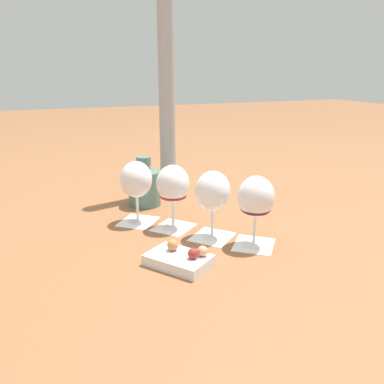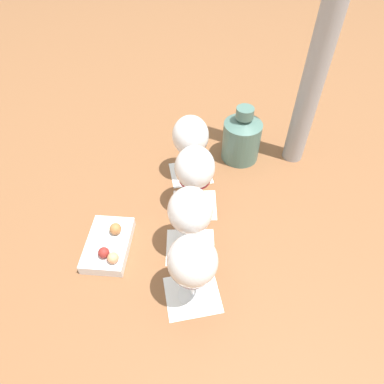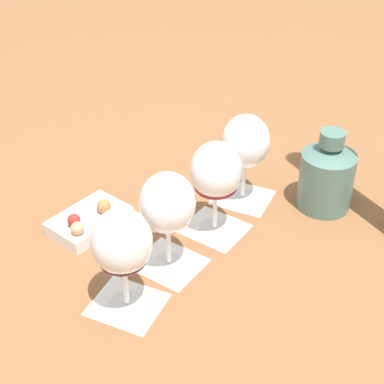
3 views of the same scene
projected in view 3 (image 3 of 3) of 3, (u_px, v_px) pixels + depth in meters
ground_plane at (192, 244)px, 1.08m from camera, size 8.00×8.00×0.00m
tasting_card_0 at (242, 197)px, 1.20m from camera, size 0.15×0.15×0.00m
tasting_card_1 at (214, 228)px, 1.11m from camera, size 0.15×0.15×0.00m
tasting_card_2 at (169, 263)px, 1.03m from camera, size 0.15×0.15×0.00m
tasting_card_3 at (127, 304)px, 0.95m from camera, size 0.15×0.15×0.00m
wine_glass_0 at (245, 145)px, 1.13m from camera, size 0.09×0.09×0.18m
wine_glass_1 at (216, 173)px, 1.04m from camera, size 0.09×0.09×0.18m
wine_glass_2 at (167, 207)px, 0.96m from camera, size 0.09×0.09×0.18m
wine_glass_3 at (122, 245)px, 0.88m from camera, size 0.09×0.09×0.18m
ceramic_vase at (327, 175)px, 1.14m from camera, size 0.11×0.11×0.17m
snack_dish at (89, 220)px, 1.11m from camera, size 0.16×0.17×0.05m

